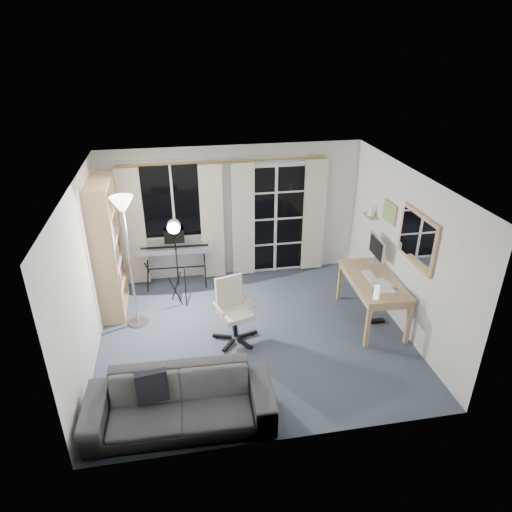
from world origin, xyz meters
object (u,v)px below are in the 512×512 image
Objects in this scene: bookshelf at (105,253)px; keyboard_piano at (175,249)px; sofa at (179,395)px; mug at (396,291)px; desk at (374,284)px; torchiere_lamp at (125,224)px; studio_light at (175,237)px; monitor at (377,248)px; office_chair at (232,303)px.

keyboard_piano is (1.05, 0.60, -0.31)m from bookshelf.
mug is at bearing 21.78° from sofa.
keyboard_piano reaches higher than mug.
sofa is (-2.99, -1.62, -0.23)m from desk.
torchiere_lamp is 1.58× the size of keyboard_piano.
studio_light is at bearing 164.13° from desk.
mug is at bearing -93.67° from monitor.
monitor is at bearing -1.45° from torchiere_lamp.
office_chair is (0.77, -1.68, -0.14)m from keyboard_piano.
desk is at bearing -15.24° from bookshelf.
torchiere_lamp is 17.08× the size of mug.
studio_light is 1.59× the size of office_chair.
studio_light is 2.70m from sofa.
studio_light is at bearing 110.61° from office_chair.
keyboard_piano reaches higher than office_chair.
torchiere_lamp reaches higher than office_chair.
keyboard_piano is at bearing 91.31° from sofa.
keyboard_piano is at bearing 98.67° from office_chair.
studio_light is 12.80× the size of mug.
monitor is (2.39, 0.50, 0.45)m from office_chair.
keyboard_piano is at bearing 94.07° from studio_light.
keyboard_piano is 3.73m from mug.
office_chair is at bearing -51.50° from studio_light.
torchiere_lamp is 3.85m from monitor.
mug is at bearing -23.58° from studio_light.
sofa is (-0.04, -3.25, -0.29)m from keyboard_piano.
desk is at bearing 101.31° from mug.
torchiere_lamp is at bearing -118.15° from keyboard_piano.
torchiere_lamp reaches higher than studio_light.
monitor is at bearing -8.68° from bookshelf.
keyboard_piano is 2.46× the size of monitor.
studio_light reaches higher than monitor.
torchiere_lamp is 0.97× the size of sofa.
bookshelf is 4.39m from mug.
torchiere_lamp reaches higher than mug.
studio_light is at bearing -85.44° from keyboard_piano.
torchiere_lamp is 3.78m from desk.
bookshelf is 1.25m from keyboard_piano.
torchiere_lamp is 2.13× the size of office_chair.
bookshelf is 2.90m from sofa.
bookshelf reaches higher than mug.
keyboard_piano is 0.93× the size of desk.
studio_light reaches higher than desk.
studio_light reaches higher than mug.
torchiere_lamp is 1.47× the size of desk.
office_chair reaches higher than desk.
monitor reaches higher than keyboard_piano.
torchiere_lamp is at bearing 173.50° from desk.
keyboard_piano is at bearing 28.95° from bookshelf.
office_chair is at bearing -165.95° from monitor.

